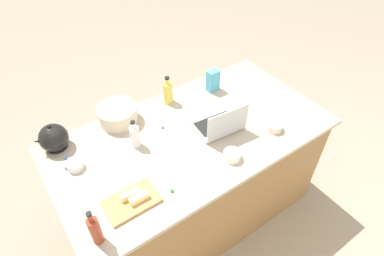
% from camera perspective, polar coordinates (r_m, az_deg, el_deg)
% --- Properties ---
extents(ground_plane, '(12.00, 12.00, 0.00)m').
position_cam_1_polar(ground_plane, '(2.84, -0.00, -14.14)').
color(ground_plane, gray).
extents(island_counter, '(1.85, 0.98, 0.90)m').
position_cam_1_polar(island_counter, '(2.47, -0.00, -8.47)').
color(island_counter, olive).
rests_on(island_counter, ground).
extents(laptop, '(0.33, 0.26, 0.22)m').
position_cam_1_polar(laptop, '(2.14, 5.04, 0.60)').
color(laptop, '#B7B7BC').
rests_on(laptop, island_counter).
extents(mixing_bowl_large, '(0.27, 0.27, 0.12)m').
position_cam_1_polar(mixing_bowl_large, '(2.25, -12.99, 2.44)').
color(mixing_bowl_large, beige).
rests_on(mixing_bowl_large, island_counter).
extents(bottle_oil, '(0.07, 0.07, 0.22)m').
position_cam_1_polar(bottle_oil, '(2.35, -4.27, 6.32)').
color(bottle_oil, '#DBC64C').
rests_on(bottle_oil, island_counter).
extents(bottle_soy, '(0.06, 0.06, 0.24)m').
position_cam_1_polar(bottle_soy, '(1.66, -16.78, -16.87)').
color(bottle_soy, maroon).
rests_on(bottle_soy, island_counter).
extents(bottle_vinegar, '(0.06, 0.06, 0.20)m').
position_cam_1_polar(bottle_vinegar, '(2.04, -10.07, -1.41)').
color(bottle_vinegar, white).
rests_on(bottle_vinegar, island_counter).
extents(kettle, '(0.21, 0.18, 0.20)m').
position_cam_1_polar(kettle, '(2.17, -23.29, -1.66)').
color(kettle, black).
rests_on(kettle, island_counter).
extents(cutting_board, '(0.29, 0.18, 0.02)m').
position_cam_1_polar(cutting_board, '(1.81, -10.66, -12.63)').
color(cutting_board, '#AD7F4C').
rests_on(cutting_board, island_counter).
extents(butter_stick_left, '(0.11, 0.05, 0.04)m').
position_cam_1_polar(butter_stick_left, '(1.81, -10.84, -11.52)').
color(butter_stick_left, '#F4E58C').
rests_on(butter_stick_left, cutting_board).
extents(butter_stick_right, '(0.11, 0.04, 0.04)m').
position_cam_1_polar(butter_stick_right, '(1.79, -9.35, -12.11)').
color(butter_stick_right, '#F4E58C').
rests_on(butter_stick_right, cutting_board).
extents(ramekin_small, '(0.11, 0.11, 0.05)m').
position_cam_1_polar(ramekin_small, '(1.98, 7.11, -4.82)').
color(ramekin_small, white).
rests_on(ramekin_small, island_counter).
extents(ramekin_medium, '(0.10, 0.10, 0.05)m').
position_cam_1_polar(ramekin_medium, '(2.22, 14.38, 0.22)').
color(ramekin_medium, beige).
rests_on(ramekin_medium, island_counter).
extents(ramekin_wide, '(0.10, 0.10, 0.05)m').
position_cam_1_polar(ramekin_wide, '(2.04, -20.05, -6.17)').
color(ramekin_wide, white).
rests_on(ramekin_wide, island_counter).
extents(candy_bag, '(0.09, 0.06, 0.17)m').
position_cam_1_polar(candy_bag, '(2.47, 3.71, 8.39)').
color(candy_bag, '#4CA5CC').
rests_on(candy_bag, island_counter).
extents(candy_0, '(0.02, 0.02, 0.02)m').
position_cam_1_polar(candy_0, '(1.83, -3.56, -10.98)').
color(candy_0, green).
rests_on(candy_0, island_counter).
extents(candy_1, '(0.02, 0.02, 0.02)m').
position_cam_1_polar(candy_1, '(2.18, -5.24, 0.12)').
color(candy_1, blue).
rests_on(candy_1, island_counter).
extents(candy_2, '(0.02, 0.02, 0.02)m').
position_cam_1_polar(candy_2, '(2.06, -21.37, -6.61)').
color(candy_2, blue).
rests_on(candy_2, island_counter).
extents(candy_3, '(0.02, 0.02, 0.02)m').
position_cam_1_polar(candy_3, '(2.12, -21.39, -4.93)').
color(candy_3, blue).
rests_on(candy_3, island_counter).
extents(candy_4, '(0.01, 0.01, 0.01)m').
position_cam_1_polar(candy_4, '(2.60, 3.88, 8.34)').
color(candy_4, orange).
rests_on(candy_4, island_counter).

